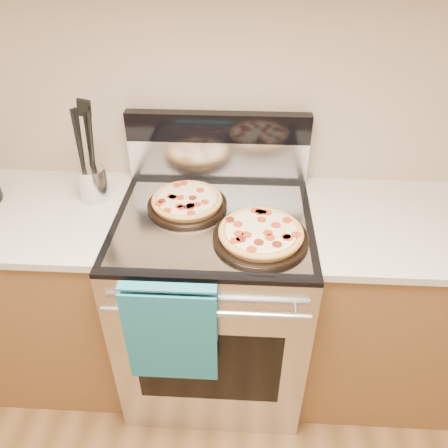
# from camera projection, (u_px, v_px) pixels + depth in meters

# --- Properties ---
(wall_back) EXTENTS (4.00, 0.00, 4.00)m
(wall_back) POSITION_uv_depth(u_px,v_px,m) (218.00, 77.00, 1.71)
(wall_back) COLOR tan
(wall_back) RESTS_ON ground
(range_body) EXTENTS (0.76, 0.68, 0.90)m
(range_body) POSITION_uv_depth(u_px,v_px,m) (215.00, 304.00, 1.95)
(range_body) COLOR #B7B7BC
(range_body) RESTS_ON ground
(oven_window) EXTENTS (0.56, 0.01, 0.40)m
(oven_window) POSITION_uv_depth(u_px,v_px,m) (208.00, 368.00, 1.68)
(oven_window) COLOR black
(oven_window) RESTS_ON range_body
(cooktop) EXTENTS (0.76, 0.68, 0.02)m
(cooktop) POSITION_uv_depth(u_px,v_px,m) (213.00, 220.00, 1.68)
(cooktop) COLOR black
(cooktop) RESTS_ON range_body
(backsplash_lower) EXTENTS (0.76, 0.06, 0.18)m
(backsplash_lower) POSITION_uv_depth(u_px,v_px,m) (218.00, 160.00, 1.87)
(backsplash_lower) COLOR silver
(backsplash_lower) RESTS_ON cooktop
(backsplash_upper) EXTENTS (0.76, 0.06, 0.12)m
(backsplash_upper) POSITION_uv_depth(u_px,v_px,m) (218.00, 127.00, 1.79)
(backsplash_upper) COLOR black
(backsplash_upper) RESTS_ON backsplash_lower
(oven_handle) EXTENTS (0.70, 0.03, 0.03)m
(oven_handle) POSITION_uv_depth(u_px,v_px,m) (205.00, 313.00, 1.44)
(oven_handle) COLOR silver
(oven_handle) RESTS_ON range_body
(dish_towel) EXTENTS (0.32, 0.05, 0.42)m
(dish_towel) POSITION_uv_depth(u_px,v_px,m) (171.00, 331.00, 1.51)
(dish_towel) COLOR #1C5C8F
(dish_towel) RESTS_ON oven_handle
(foil_sheet) EXTENTS (0.70, 0.55, 0.01)m
(foil_sheet) POSITION_uv_depth(u_px,v_px,m) (213.00, 222.00, 1.65)
(foil_sheet) COLOR gray
(foil_sheet) RESTS_ON cooktop
(cabinet_left) EXTENTS (1.00, 0.62, 0.88)m
(cabinet_left) POSITION_uv_depth(u_px,v_px,m) (26.00, 293.00, 2.02)
(cabinet_left) COLOR brown
(cabinet_left) RESTS_ON ground
(cabinet_right) EXTENTS (1.00, 0.62, 0.88)m
(cabinet_right) POSITION_uv_depth(u_px,v_px,m) (412.00, 309.00, 1.94)
(cabinet_right) COLOR brown
(cabinet_right) RESTS_ON ground
(countertop_right) EXTENTS (1.02, 0.64, 0.03)m
(countertop_right) POSITION_uv_depth(u_px,v_px,m) (442.00, 226.00, 1.68)
(countertop_right) COLOR beige
(countertop_right) RESTS_ON cabinet_right
(pepperoni_pizza_back) EXTENTS (0.33, 0.33, 0.04)m
(pepperoni_pizza_back) POSITION_uv_depth(u_px,v_px,m) (187.00, 202.00, 1.72)
(pepperoni_pizza_back) COLOR #C07A3A
(pepperoni_pizza_back) RESTS_ON foil_sheet
(pepperoni_pizza_front) EXTENTS (0.40, 0.40, 0.05)m
(pepperoni_pizza_front) POSITION_uv_depth(u_px,v_px,m) (261.00, 234.00, 1.55)
(pepperoni_pizza_front) COLOR #C07A3A
(pepperoni_pizza_front) RESTS_ON foil_sheet
(utensil_crock) EXTENTS (0.15, 0.15, 0.14)m
(utensil_crock) POSITION_uv_depth(u_px,v_px,m) (93.00, 184.00, 1.77)
(utensil_crock) COLOR silver
(utensil_crock) RESTS_ON countertop_left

